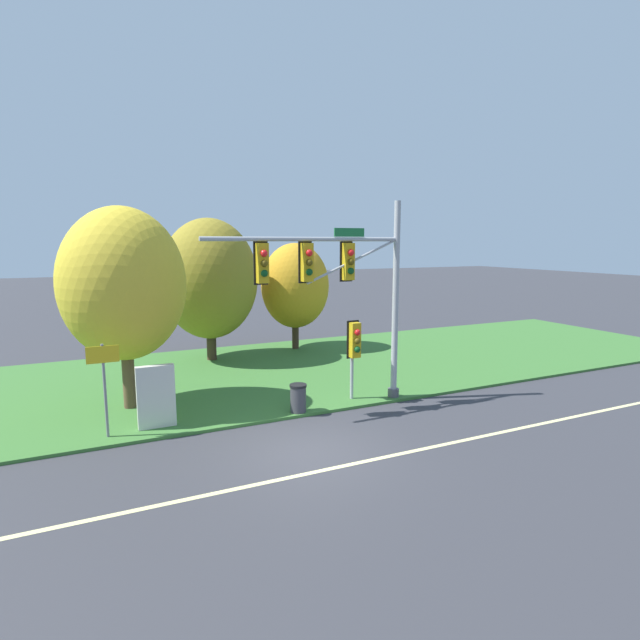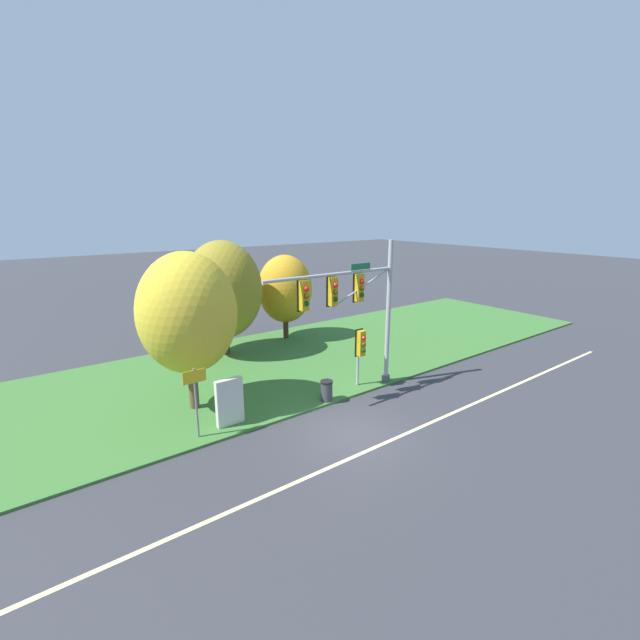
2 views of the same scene
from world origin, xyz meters
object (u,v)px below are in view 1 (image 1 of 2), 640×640
at_px(tree_behind_signpost, 295,286).
at_px(trash_bin, 298,398).
at_px(route_sign_post, 104,376).
at_px(pedestrian_signal_near_kerb, 354,344).
at_px(traffic_signal_mast, 342,279).
at_px(tree_left_of_mast, 209,279).
at_px(tree_nearest_road, 123,284).
at_px(info_kiosk, 156,397).

height_order(tree_behind_signpost, trash_bin, tree_behind_signpost).
relative_size(route_sign_post, tree_behind_signpost, 0.49).
bearing_deg(pedestrian_signal_near_kerb, traffic_signal_mast, -156.22).
height_order(route_sign_post, tree_left_of_mast, tree_left_of_mast).
relative_size(route_sign_post, tree_nearest_road, 0.41).
distance_m(tree_behind_signpost, info_kiosk, 12.08).
distance_m(pedestrian_signal_near_kerb, route_sign_post, 8.03).
relative_size(info_kiosk, trash_bin, 2.04).
relative_size(traffic_signal_mast, tree_left_of_mast, 1.05).
xyz_separation_m(route_sign_post, info_kiosk, (1.39, 0.20, -0.86)).
xyz_separation_m(traffic_signal_mast, tree_left_of_mast, (-2.48, 8.53, -0.50)).
height_order(route_sign_post, trash_bin, route_sign_post).
bearing_deg(tree_behind_signpost, route_sign_post, -136.80).
bearing_deg(trash_bin, tree_left_of_mast, 95.72).
relative_size(pedestrian_signal_near_kerb, tree_behind_signpost, 0.52).
height_order(traffic_signal_mast, tree_nearest_road, traffic_signal_mast).
distance_m(route_sign_post, info_kiosk, 1.64).
distance_m(tree_nearest_road, tree_behind_signpost, 10.79).
distance_m(traffic_signal_mast, tree_left_of_mast, 8.89).
height_order(tree_nearest_road, info_kiosk, tree_nearest_road).
distance_m(tree_nearest_road, tree_left_of_mast, 7.05).
bearing_deg(tree_behind_signpost, tree_nearest_road, -143.62).
relative_size(tree_left_of_mast, info_kiosk, 3.48).
bearing_deg(tree_behind_signpost, info_kiosk, -132.92).
bearing_deg(tree_behind_signpost, trash_bin, -111.85).
distance_m(tree_nearest_road, trash_bin, 6.80).
relative_size(traffic_signal_mast, tree_nearest_road, 1.04).
bearing_deg(route_sign_post, tree_behind_signpost, 43.20).
bearing_deg(tree_nearest_road, traffic_signal_mast, -23.07).
xyz_separation_m(tree_nearest_road, trash_bin, (4.95, -2.85, -3.68)).
distance_m(traffic_signal_mast, tree_nearest_road, 7.15).
bearing_deg(trash_bin, traffic_signal_mast, 1.81).
bearing_deg(pedestrian_signal_near_kerb, tree_behind_signpost, 80.87).
bearing_deg(trash_bin, route_sign_post, 176.49).
bearing_deg(tree_left_of_mast, traffic_signal_mast, -73.76).
bearing_deg(route_sign_post, tree_nearest_road, 72.30).
bearing_deg(info_kiosk, pedestrian_signal_near_kerb, -1.89).
bearing_deg(trash_bin, tree_nearest_road, 150.06).
bearing_deg(pedestrian_signal_near_kerb, trash_bin, -171.57).
xyz_separation_m(route_sign_post, tree_behind_signpost, (9.45, 8.88, 1.49)).
xyz_separation_m(tree_left_of_mast, tree_behind_signpost, (4.56, 0.65, -0.53)).
xyz_separation_m(pedestrian_signal_near_kerb, route_sign_post, (-8.03, 0.02, -0.21)).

